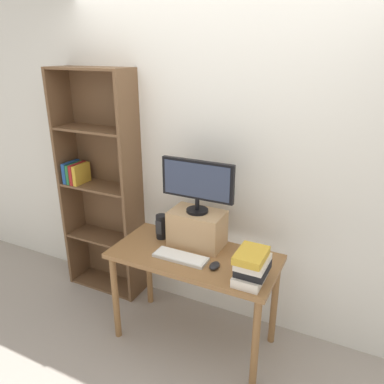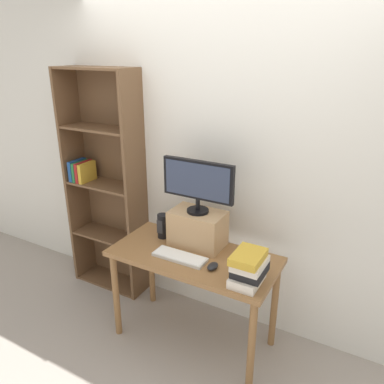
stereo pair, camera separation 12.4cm
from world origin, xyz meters
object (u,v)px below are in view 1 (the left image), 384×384
Objects in this scene: computer_mouse at (215,266)px; riser_box at (197,228)px; computer_monitor at (197,183)px; desk_speaker at (161,227)px; keyboard at (181,257)px; desk at (194,267)px; book_stack at (252,266)px; bookshelf_unit at (101,185)px.

riser_box is at bearing 135.37° from computer_mouse.
riser_box is 0.72× the size of computer_monitor.
computer_monitor is at bearing 5.01° from desk_speaker.
computer_monitor is 1.41× the size of keyboard.
desk is 3.03× the size of riser_box.
computer_monitor is (-0.05, 0.14, 0.60)m from desk.
keyboard is 1.54× the size of book_stack.
riser_box reaches higher than keyboard.
book_stack is at bearing -28.50° from computer_monitor.
computer_mouse is at bearing 172.24° from book_stack.
desk_speaker is at bearing 142.85° from keyboard.
desk is 0.53m from book_stack.
keyboard is at bearing -93.67° from riser_box.
bookshelf_unit is at bearing 163.63° from book_stack.
desk is 2.20× the size of computer_monitor.
computer_monitor reaches higher than riser_box.
keyboard is at bearing 175.41° from book_stack.
desk_speaker is at bearing -15.21° from bookshelf_unit.
riser_box is (1.03, -0.17, -0.12)m from bookshelf_unit.
desk_speaker is at bearing 158.14° from computer_mouse.
riser_box reaches higher than desk_speaker.
computer_mouse is at bearing -26.33° from desk.
bookshelf_unit is at bearing 163.56° from desk.
bookshelf_unit reaches higher than computer_monitor.
riser_box is 0.36m from computer_mouse.
keyboard is (-0.06, -0.09, 0.11)m from desk.
desk_speaker is at bearing -174.99° from computer_monitor.
riser_box is 0.27m from keyboard.
book_stack is at bearing -17.42° from desk_speaker.
book_stack is at bearing -16.37° from bookshelf_unit.
bookshelf_unit is 7.93× the size of book_stack.
desk is 4.77× the size of book_stack.
keyboard is 0.36m from desk_speaker.
riser_box is at bearing 5.30° from desk_speaker.
keyboard is 0.26m from computer_mouse.
desk is 1.17m from bookshelf_unit.
bookshelf_unit is 1.07m from computer_monitor.
bookshelf_unit is 1.36m from computer_mouse.
riser_box reaches higher than book_stack.
riser_box is 1.02× the size of keyboard.
book_stack is (0.51, -0.28, -0.39)m from computer_monitor.
bookshelf_unit is 10.43× the size of desk_speaker.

